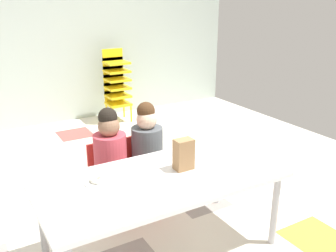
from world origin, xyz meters
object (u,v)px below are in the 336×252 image
object	(u,v)px
paper_plate_near_edge	(98,182)
paper_bag_brown	(184,154)
kid_chair_yellow_stack	(116,82)
donut_powdered_on_plate	(97,179)
seated_child_near_camera	(110,153)
seated_child_middle_seat	(147,145)
craft_table	(162,183)

from	to	relation	value
paper_plate_near_edge	paper_bag_brown	bearing A→B (deg)	-10.72
kid_chair_yellow_stack	donut_powdered_on_plate	world-z (taller)	kid_chair_yellow_stack
seated_child_near_camera	seated_child_middle_seat	world-z (taller)	same
donut_powdered_on_plate	paper_bag_brown	bearing A→B (deg)	-10.72
craft_table	seated_child_near_camera	xyz separation A→B (m)	(-0.12, 0.62, 0.02)
craft_table	paper_plate_near_edge	world-z (taller)	paper_plate_near_edge
donut_powdered_on_plate	kid_chair_yellow_stack	bearing A→B (deg)	65.08
craft_table	kid_chair_yellow_stack	xyz separation A→B (m)	(0.91, 2.96, 0.04)
kid_chair_yellow_stack	paper_plate_near_edge	bearing A→B (deg)	-114.92
paper_bag_brown	donut_powdered_on_plate	size ratio (longest dim) A/B	2.13
paper_bag_brown	paper_plate_near_edge	size ratio (longest dim) A/B	1.22
kid_chair_yellow_stack	paper_bag_brown	size ratio (longest dim) A/B	4.73
kid_chair_yellow_stack	paper_plate_near_edge	distance (m)	3.11
paper_plate_near_edge	seated_child_middle_seat	bearing A→B (deg)	38.64
seated_child_middle_seat	donut_powdered_on_plate	xyz separation A→B (m)	(-0.60, -0.48, 0.05)
paper_bag_brown	donut_powdered_on_plate	distance (m)	0.61
craft_table	seated_child_middle_seat	bearing A→B (deg)	71.79
donut_powdered_on_plate	seated_child_near_camera	bearing A→B (deg)	60.23
seated_child_near_camera	kid_chair_yellow_stack	bearing A→B (deg)	66.14
craft_table	donut_powdered_on_plate	world-z (taller)	donut_powdered_on_plate
craft_table	paper_bag_brown	size ratio (longest dim) A/B	7.45
paper_plate_near_edge	donut_powdered_on_plate	size ratio (longest dim) A/B	1.75
seated_child_middle_seat	paper_bag_brown	bearing A→B (deg)	-91.49
seated_child_near_camera	kid_chair_yellow_stack	size ratio (longest dim) A/B	0.88
kid_chair_yellow_stack	craft_table	bearing A→B (deg)	-107.10
seated_child_middle_seat	paper_plate_near_edge	size ratio (longest dim) A/B	5.10
kid_chair_yellow_stack	seated_child_middle_seat	bearing A→B (deg)	-106.81
paper_bag_brown	paper_plate_near_edge	world-z (taller)	paper_bag_brown
seated_child_middle_seat	donut_powdered_on_plate	bearing A→B (deg)	-141.36
paper_bag_brown	paper_plate_near_edge	xyz separation A→B (m)	(-0.59, 0.11, -0.11)
seated_child_middle_seat	paper_bag_brown	size ratio (longest dim) A/B	4.17
seated_child_near_camera	paper_bag_brown	bearing A→B (deg)	-62.28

